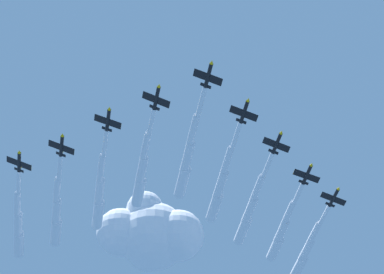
{
  "coord_description": "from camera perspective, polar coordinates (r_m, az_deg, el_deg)",
  "views": [
    {
      "loc": [
        10.9,
        160.35,
        48.98
      ],
      "look_at": [
        0.0,
        0.0,
        198.3
      ],
      "focal_mm": 68.4,
      "sensor_mm": 36.0,
      "label": 1
    }
  ],
  "objects": [
    {
      "name": "jet_trail_starboard",
      "position": [
        260.07,
        -13.38,
        -6.68
      ],
      "size": [
        11.69,
        56.93,
        4.41
      ],
      "color": "black"
    },
    {
      "name": "jet_starboard_mid",
      "position": [
        241.72,
        -7.2,
        -4.31
      ],
      "size": [
        11.0,
        58.44,
        4.38
      ],
      "color": "black"
    },
    {
      "name": "jet_port_outer",
      "position": [
        255.39,
        7.04,
        -7.28
      ],
      "size": [
        10.8,
        52.59,
        4.39
      ],
      "color": "black"
    },
    {
      "name": "jet_port_mid",
      "position": [
        246.33,
        4.55,
        -5.71
      ],
      "size": [
        12.03,
        57.3,
        4.47
      ],
      "color": "black"
    },
    {
      "name": "jet_port_inner",
      "position": [
        235.0,
        2.26,
        -3.74
      ],
      "size": [
        11.46,
        57.2,
        4.46
      ],
      "color": "black"
    },
    {
      "name": "jet_starboard_inner",
      "position": [
        231.38,
        -3.9,
        -2.58
      ],
      "size": [
        11.37,
        54.73,
        4.49
      ],
      "color": "black"
    },
    {
      "name": "jet_trail_port",
      "position": [
        269.0,
        8.93,
        -8.72
      ],
      "size": [
        11.23,
        53.27,
        4.46
      ],
      "color": "black"
    },
    {
      "name": "cloud_puff",
      "position": [
        282.4,
        -3.15,
        -7.65
      ],
      "size": [
        41.0,
        32.42,
        29.21
      ],
      "color": "white"
    },
    {
      "name": "jet_lead",
      "position": [
        225.57,
        -0.33,
        -1.6
      ],
      "size": [
        11.38,
        58.61,
        4.48
      ],
      "color": "black"
    },
    {
      "name": "jet_starboard_outer",
      "position": [
        248.91,
        -10.5,
        -5.76
      ],
      "size": [
        11.64,
        56.61,
        4.41
      ],
      "color": "black"
    }
  ]
}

